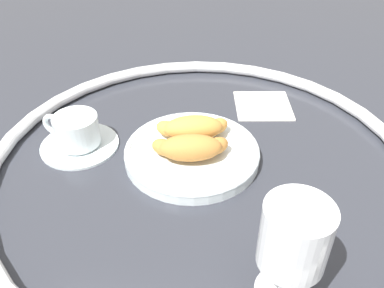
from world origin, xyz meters
The scene contains 8 objects.
ground_plane centered at (0.00, 0.00, 0.00)m, with size 2.20×2.20×0.00m, color #2D3038.
table_chrome_rim centered at (0.00, 0.00, 0.01)m, with size 0.70×0.70×0.02m, color silver.
pastry_plate centered at (-0.02, 0.01, 0.01)m, with size 0.23×0.23×0.02m.
croissant_large centered at (-0.02, -0.01, 0.04)m, with size 0.13×0.08×0.04m.
croissant_small centered at (-0.02, 0.05, 0.04)m, with size 0.13×0.09×0.04m.
coffee_cup_near centered at (-0.22, 0.01, 0.03)m, with size 0.14×0.14×0.06m.
juice_glass_left centered at (0.13, -0.22, 0.09)m, with size 0.08×0.08×0.14m.
folded_napkin centered at (0.09, 0.20, 0.00)m, with size 0.11×0.11×0.01m, color silver.
Camera 1 is at (0.08, -0.52, 0.44)m, focal length 38.41 mm.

